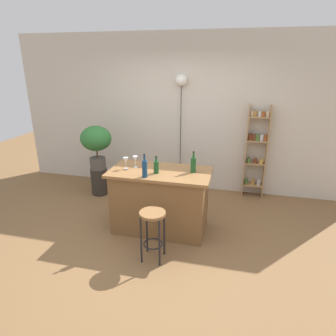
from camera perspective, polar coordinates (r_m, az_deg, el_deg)
name	(u,v)px	position (r m, az deg, el deg)	size (l,w,h in m)	color
ground	(155,239)	(4.20, -2.53, -13.48)	(12.00, 12.00, 0.00)	brown
back_wall	(184,114)	(5.48, 3.05, 10.32)	(6.40, 0.10, 2.80)	beige
kitchen_counter	(160,200)	(4.23, -1.48, -6.19)	(1.39, 0.72, 0.89)	brown
bar_stool	(153,225)	(3.59, -2.97, -10.85)	(0.31, 0.31, 0.64)	black
spice_shelf	(256,149)	(5.36, 16.60, 3.46)	(0.36, 0.17, 1.63)	#A87F51
plant_stool	(99,181)	(5.55, -13.06, -2.48)	(0.30, 0.30, 0.49)	#2D2823
potted_plant	(96,141)	(5.32, -13.68, 4.98)	(0.55, 0.49, 0.78)	#514C47
bottle_soda_blue	(145,168)	(3.81, -4.51, -0.06)	(0.07, 0.07, 0.31)	navy
bottle_wine_red	(156,167)	(3.95, -2.28, 0.25)	(0.07, 0.07, 0.24)	#194C23
bottle_olive_oil	(193,164)	(3.99, 4.90, 0.72)	(0.07, 0.07, 0.29)	#194C23
wine_glass_left	(126,161)	(4.14, -8.13, 1.41)	(0.07, 0.07, 0.16)	silver
wine_glass_center	(135,159)	(4.17, -6.31, 1.66)	(0.07, 0.07, 0.16)	silver
pendant_globe_light	(181,82)	(5.31, 2.58, 16.23)	(0.21, 0.21, 2.11)	black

